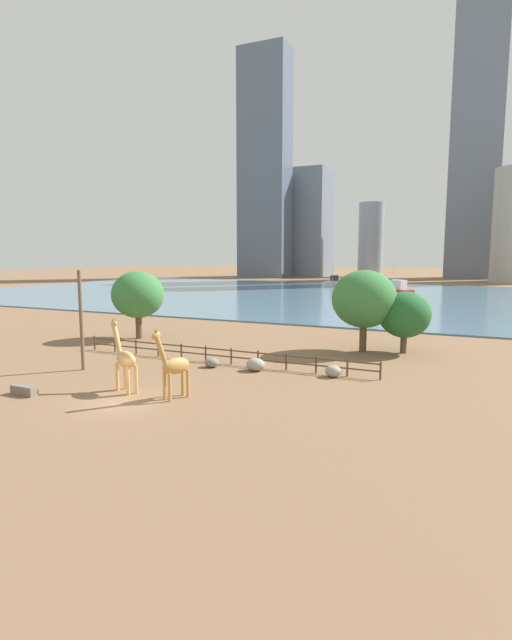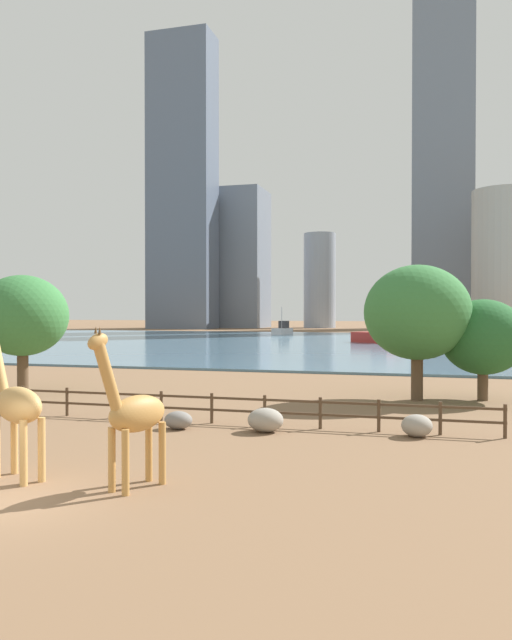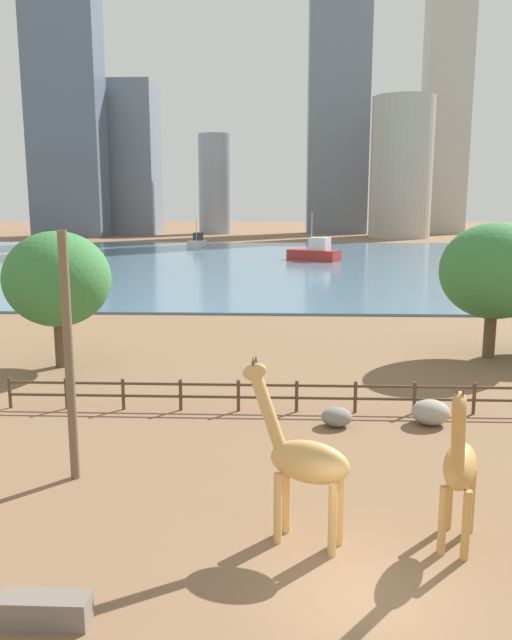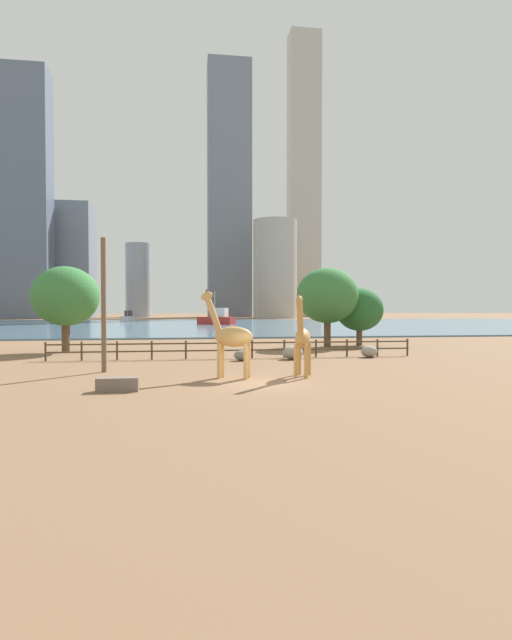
# 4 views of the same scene
# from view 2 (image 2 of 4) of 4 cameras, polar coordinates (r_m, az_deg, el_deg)

# --- Properties ---
(ground_plane) EXTENTS (400.00, 400.00, 0.00)m
(ground_plane) POSITION_cam_2_polar(r_m,az_deg,el_deg) (93.94, 9.41, -2.12)
(ground_plane) COLOR brown
(harbor_water) EXTENTS (180.00, 86.00, 0.20)m
(harbor_water) POSITION_cam_2_polar(r_m,az_deg,el_deg) (90.95, 9.21, -2.15)
(harbor_water) COLOR slate
(harbor_water) RESTS_ON ground
(giraffe_tall) EXTENTS (2.86, 1.61, 4.65)m
(giraffe_tall) POSITION_cam_2_polar(r_m,az_deg,el_deg) (19.38, -21.14, -7.17)
(giraffe_tall) COLOR tan
(giraffe_tall) RESTS_ON ground
(giraffe_companion) EXTENTS (1.46, 2.68, 4.45)m
(giraffe_companion) POSITION_cam_2_polar(r_m,az_deg,el_deg) (17.39, -11.15, -8.39)
(giraffe_companion) COLOR #C18C47
(giraffe_companion) RESTS_ON ground
(boulder_near_fence) EXTENTS (1.18, 1.15, 0.86)m
(boulder_near_fence) POSITION_cam_2_polar(r_m,az_deg,el_deg) (25.05, 14.49, -9.33)
(boulder_near_fence) COLOR gray
(boulder_near_fence) RESTS_ON ground
(boulder_by_pole) EXTENTS (1.18, 0.97, 0.73)m
(boulder_by_pole) POSITION_cam_2_polar(r_m,az_deg,el_deg) (26.04, -7.12, -9.07)
(boulder_by_pole) COLOR gray
(boulder_by_pole) RESTS_ON ground
(boulder_small) EXTENTS (1.45, 1.28, 0.96)m
(boulder_small) POSITION_cam_2_polar(r_m,az_deg,el_deg) (25.21, 0.87, -9.13)
(boulder_small) COLOR gray
(boulder_small) RESTS_ON ground
(enclosure_fence) EXTENTS (26.12, 0.14, 1.30)m
(enclosure_fence) POSITION_cam_2_polar(r_m,az_deg,el_deg) (27.55, -6.38, -7.68)
(enclosure_fence) COLOR #4C3826
(enclosure_fence) RESTS_ON ground
(tree_left_large) EXTENTS (5.72, 5.72, 7.34)m
(tree_left_large) POSITION_cam_2_polar(r_m,az_deg,el_deg) (34.80, 14.53, 0.65)
(tree_left_large) COLOR brown
(tree_left_large) RESTS_ON ground
(tree_center_broad) EXTENTS (5.36, 5.36, 6.98)m
(tree_center_broad) POSITION_cam_2_polar(r_m,az_deg,el_deg) (39.60, -20.57, 0.35)
(tree_center_broad) COLOR brown
(tree_center_broad) RESTS_ON ground
(tree_right_tall) EXTENTS (4.53, 4.53, 5.48)m
(tree_right_tall) POSITION_cam_2_polar(r_m,az_deg,el_deg) (35.79, 20.04, -1.49)
(tree_right_tall) COLOR brown
(tree_right_tall) RESTS_ON ground
(boat_ferry) EXTENTS (7.90, 6.40, 6.85)m
(boat_ferry) POSITION_cam_2_polar(r_m,az_deg,el_deg) (91.87, 11.13, -1.35)
(boat_ferry) COLOR #B22D28
(boat_ferry) RESTS_ON harbor_water
(boat_sailboat) EXTENTS (3.11, 6.27, 5.40)m
(boat_sailboat) POSITION_cam_2_polar(r_m,az_deg,el_deg) (123.53, 2.45, -0.89)
(boat_sailboat) COLOR silver
(boat_sailboat) RESTS_ON harbor_water
(skyline_tower_needle) EXTENTS (14.78, 14.78, 33.18)m
(skyline_tower_needle) POSITION_cam_2_polar(r_m,az_deg,el_deg) (158.23, 21.75, 5.05)
(skyline_tower_needle) COLOR #ADA89E
(skyline_tower_needle) RESTS_ON ground
(skyline_block_central) EXTENTS (9.09, 9.09, 26.96)m
(skyline_block_central) POSITION_cam_2_polar(r_m,az_deg,el_deg) (179.34, 5.84, 3.60)
(skyline_block_central) COLOR #939EAD
(skyline_block_central) RESTS_ON ground
(skyline_tower_glass) EXTENTS (14.15, 15.62, 39.63)m
(skyline_tower_glass) POSITION_cam_2_polar(r_m,az_deg,el_deg) (181.15, -1.39, 5.59)
(skyline_tower_glass) COLOR slate
(skyline_tower_glass) RESTS_ON ground
(skyline_block_right) EXTENTS (17.38, 10.12, 79.11)m
(skyline_block_right) POSITION_cam_2_polar(r_m,az_deg,el_deg) (173.73, -6.74, 12.37)
(skyline_block_right) COLOR slate
(skyline_block_right) RESTS_ON ground
(skyline_tower_short) EXTENTS (16.45, 9.33, 96.76)m
(skyline_tower_short) POSITION_cam_2_polar(r_m,az_deg,el_deg) (185.43, 16.73, 14.39)
(skyline_tower_short) COLOR slate
(skyline_tower_short) RESTS_ON ground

